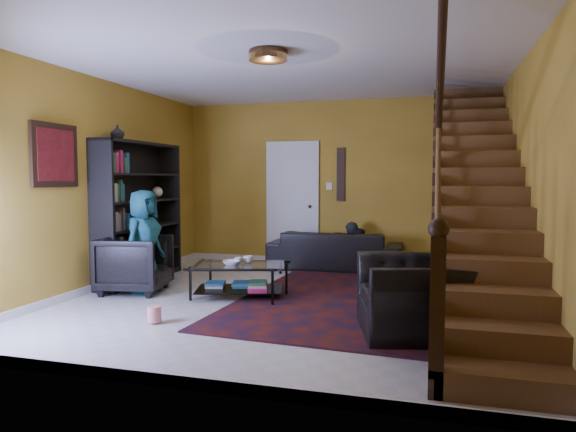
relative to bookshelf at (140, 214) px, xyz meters
name	(u,v)px	position (x,y,z in m)	size (l,w,h in m)	color
floor	(289,300)	(2.40, -0.60, -0.96)	(5.50, 5.50, 0.00)	beige
room	(229,272)	(1.07, 0.73, -0.91)	(5.50, 5.50, 5.50)	gold
staircase	(477,186)	(4.53, -0.60, 0.43)	(0.95, 5.02, 3.18)	brown
bookshelf	(140,214)	(0.00, 0.00, 0.00)	(0.35, 1.80, 2.00)	black
door	(293,205)	(1.70, 2.12, 0.06)	(0.82, 0.05, 2.05)	silver
framed_picture	(55,155)	(-0.17, -1.50, 0.79)	(0.04, 0.74, 0.74)	maroon
wall_hanging	(341,174)	(2.55, 2.13, 0.59)	(0.14, 0.03, 0.90)	black
ceiling_fixture	(268,56)	(2.40, -1.40, 1.78)	(0.40, 0.40, 0.10)	#3F2814
rug	(382,301)	(3.50, -0.38, -0.95)	(3.30, 3.77, 0.02)	#46130C
sofa	(335,250)	(2.55, 1.70, -0.65)	(2.14, 0.84, 0.62)	black
armchair_left	(135,264)	(0.35, -0.70, -0.59)	(0.80, 0.82, 0.75)	black
armchair_right	(413,297)	(3.90, -1.57, -0.61)	(1.10, 0.97, 0.72)	black
person_adult_a	(351,259)	(2.80, 1.75, -0.80)	(0.45, 0.30, 1.23)	black
person_adult_b	(356,262)	(2.89, 1.75, -0.85)	(0.55, 0.43, 1.13)	black
person_child	(144,241)	(0.45, -0.65, -0.30)	(0.65, 0.43, 1.34)	#1C5E6C
coffee_table	(239,279)	(1.77, -0.63, -0.72)	(1.24, 0.92, 0.42)	black
cup_a	(248,259)	(1.85, -0.54, -0.49)	(0.12, 0.12, 0.09)	#999999
cup_b	(238,261)	(1.77, -0.65, -0.50)	(0.09, 0.09, 0.09)	#999999
bowl	(232,263)	(1.70, -0.70, -0.51)	(0.21, 0.21, 0.05)	#999999
vase	(117,132)	(0.00, -0.50, 1.13)	(0.18, 0.18, 0.19)	#999999
popcorn_bucket	(154,314)	(1.35, -1.93, -0.87)	(0.14, 0.14, 0.16)	red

